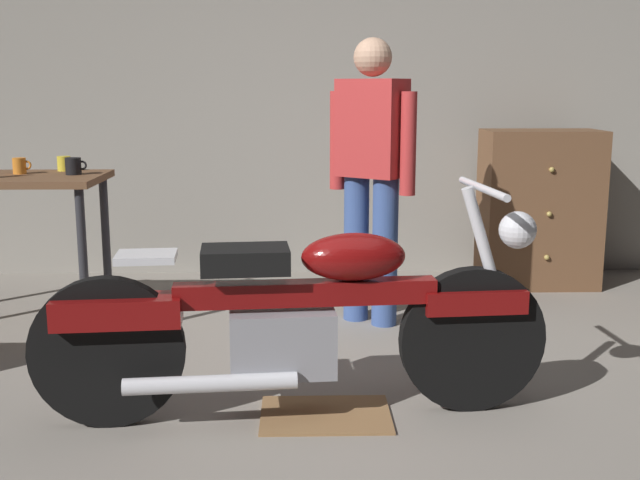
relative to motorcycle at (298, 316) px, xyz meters
The scene contains 9 objects.
ground_plane 0.48m from the motorcycle, 20.49° to the right, with size 12.00×12.00×0.00m, color gray.
back_wall 2.96m from the motorcycle, 86.63° to the left, with size 8.00×0.12×3.10m, color gray.
motorcycle is the anchor object (origin of this frame).
person_standing 1.52m from the motorcycle, 72.83° to the left, with size 0.47×0.40×1.67m.
wooden_dresser 2.81m from the motorcycle, 52.94° to the left, with size 0.80×0.47×1.10m.
drip_tray 0.46m from the motorcycle, ahead, with size 0.56×0.40×0.01m, color olive.
mug_yellow_tall 2.14m from the motorcycle, 132.11° to the left, with size 0.11×0.08×0.09m.
mug_black_matte 1.93m from the motorcycle, 133.69° to the left, with size 0.12×0.09×0.10m.
mug_orange_travel 2.18m from the motorcycle, 139.14° to the left, with size 0.11×0.07×0.09m.
Camera 1 is at (-0.15, -3.11, 1.40)m, focal length 44.03 mm.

